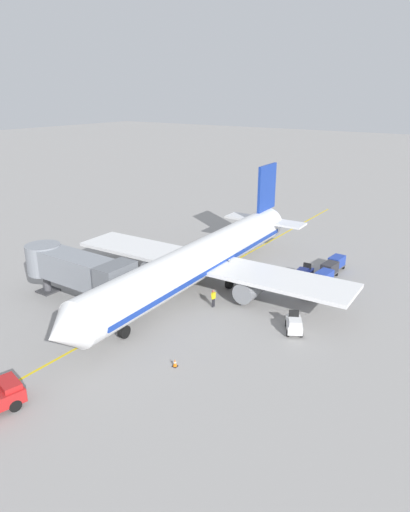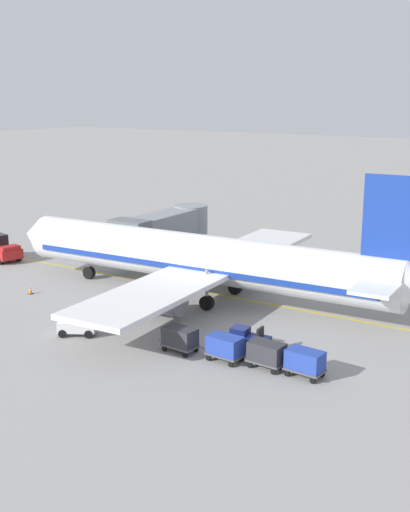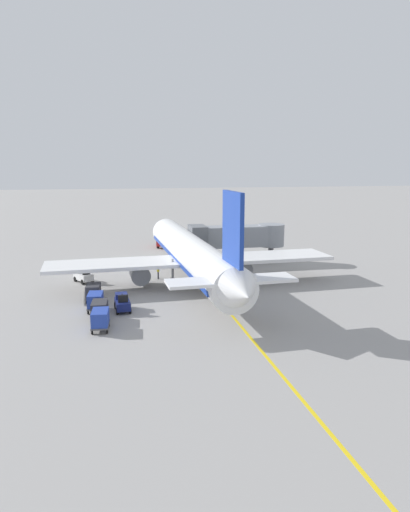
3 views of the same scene
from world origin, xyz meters
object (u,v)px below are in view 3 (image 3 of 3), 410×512
Objects in this scene: baggage_cart_second_in_train at (95,300)px; safety_cone_nose_left at (126,260)px; pushback_tractor at (165,239)px; baggage_tug_trailing at (83,276)px; baggage_tug_lead at (122,303)px; baggage_cart_tail_end at (100,318)px; parked_airliner at (191,254)px; baggage_cart_third_in_train at (100,309)px; ground_crew_wing_walker at (158,270)px; baggage_cart_front at (93,291)px; jet_bridge at (237,236)px.

baggage_cart_second_in_train is 20.60m from safety_cone_nose_left.
pushback_tractor is 23.46m from baggage_tug_trailing.
pushback_tractor reaches higher than baggage_tug_lead.
parked_airliner is at bearing 53.96° from baggage_cart_tail_end.
parked_airliner reaches higher than baggage_cart_third_in_train.
baggage_tug_lead is 11.74m from ground_crew_wing_walker.
baggage_tug_trailing is at bearing 99.64° from baggage_cart_front.
parked_airliner reaches higher than safety_cone_nose_left.
ground_crew_wing_walker reaches higher than baggage_cart_third_in_train.
baggage_cart_front is 10.08m from ground_crew_wing_walker.
baggage_cart_front is at bearing -109.95° from pushback_tractor.
baggage_tug_trailing is at bearing 98.22° from baggage_cart_third_in_train.
baggage_cart_second_in_train is 12.42m from ground_crew_wing_walker.
jet_bridge is at bearing 44.27° from baggage_cart_second_in_train.
ground_crew_wing_walker is at bearing 68.50° from baggage_cart_tail_end.
ground_crew_wing_walker reaches higher than baggage_cart_tail_end.
baggage_tug_lead is 20.72m from safety_cone_nose_left.
ground_crew_wing_walker is 10.28m from safety_cone_nose_left.
baggage_tug_trailing is (-19.00, -6.34, -2.74)m from jet_bridge.
baggage_cart_second_in_train is at bearing -81.84° from baggage_tug_trailing.
jet_bridge reaches higher than baggage_cart_front.
pushback_tractor is at bearing 59.19° from safety_cone_nose_left.
baggage_cart_front is at bearing -154.79° from parked_airliner.
jet_bridge is 4.83× the size of baggage_tug_lead.
baggage_cart_tail_end is at bearing -104.66° from pushback_tractor.
baggage_cart_front is at bearing 125.81° from baggage_tug_lead.
baggage_cart_third_in_train is 23.12m from safety_cone_nose_left.
ground_crew_wing_walker is at bearing 57.97° from baggage_cart_second_in_train.
baggage_tug_trailing is at bearing -119.23° from pushback_tractor.
ground_crew_wing_walker reaches higher than safety_cone_nose_left.
jet_bridge is 4.22× the size of baggage_cart_third_in_train.
ground_crew_wing_walker is (8.12, -0.15, 0.24)m from baggage_tug_trailing.
parked_airliner is 16.10m from baggage_cart_tail_end.
baggage_cart_second_in_train is 1.00× the size of baggage_cart_third_in_train.
jet_bridge reaches higher than pushback_tractor.
jet_bridge reaches higher than baggage_tug_trailing.
jet_bridge is at bearing 48.92° from baggage_tug_lead.
baggage_tug_lead is at bearing -9.57° from baggage_cart_second_in_train.
baggage_tug_trailing is at bearing 98.16° from baggage_cart_second_in_train.
pushback_tractor reaches higher than baggage_tug_trailing.
jet_bridge is at bearing -13.12° from safety_cone_nose_left.
pushback_tractor is 2.83× the size of ground_crew_wing_walker.
baggage_tug_trailing is 0.94× the size of baggage_cart_third_in_train.
baggage_tug_trailing reaches higher than safety_cone_nose_left.
baggage_tug_lead reaches higher than baggage_cart_second_in_train.
baggage_tug_lead is (-15.18, -17.42, -2.74)m from jet_bridge.
baggage_cart_front and baggage_cart_tail_end have the same top height.
safety_cone_nose_left is (3.06, 22.91, -0.66)m from baggage_cart_third_in_train.
baggage_tug_lead reaches higher than baggage_cart_tail_end.
pushback_tractor is 29.81m from baggage_cart_front.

